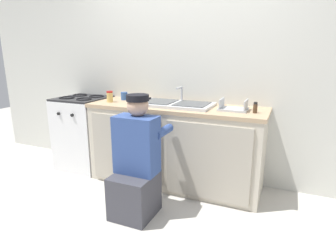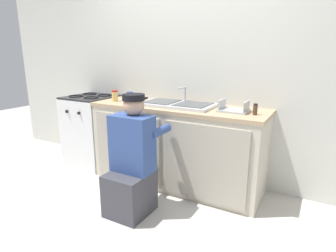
% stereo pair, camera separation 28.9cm
% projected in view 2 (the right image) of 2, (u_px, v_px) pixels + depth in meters
% --- Properties ---
extents(ground_plane, '(12.00, 12.00, 0.00)m').
position_uv_depth(ground_plane, '(163.00, 193.00, 2.99)').
color(ground_plane, beige).
extents(back_wall, '(6.00, 0.10, 2.50)m').
position_uv_depth(back_wall, '(191.00, 71.00, 3.23)').
color(back_wall, silver).
rests_on(back_wall, ground_plane).
extents(counter_cabinet, '(1.90, 0.62, 0.86)m').
position_uv_depth(counter_cabinet, '(176.00, 147.00, 3.13)').
color(counter_cabinet, beige).
rests_on(counter_cabinet, ground_plane).
extents(countertop, '(1.94, 0.62, 0.04)m').
position_uv_depth(countertop, '(177.00, 108.00, 3.02)').
color(countertop, tan).
rests_on(countertop, counter_cabinet).
extents(sink_double_basin, '(0.80, 0.44, 0.19)m').
position_uv_depth(sink_double_basin, '(177.00, 104.00, 3.02)').
color(sink_double_basin, silver).
rests_on(sink_double_basin, countertop).
extents(stove_range, '(0.59, 0.62, 0.93)m').
position_uv_depth(stove_range, '(93.00, 130.00, 3.73)').
color(stove_range, white).
rests_on(stove_range, ground_plane).
extents(plumber_person, '(0.42, 0.61, 1.10)m').
position_uv_depth(plumber_person, '(132.00, 165.00, 2.56)').
color(plumber_person, '#3F3F47').
rests_on(plumber_person, ground_plane).
extents(condiment_jar, '(0.07, 0.07, 0.13)m').
position_uv_depth(condiment_jar, '(115.00, 96.00, 3.30)').
color(condiment_jar, '#DBB760').
rests_on(condiment_jar, countertop).
extents(spice_bottle_pepper, '(0.04, 0.04, 0.10)m').
position_uv_depth(spice_bottle_pepper, '(255.00, 109.00, 2.56)').
color(spice_bottle_pepper, '#513823').
rests_on(spice_bottle_pepper, countertop).
extents(coffee_mug, '(0.13, 0.08, 0.09)m').
position_uv_depth(coffee_mug, '(130.00, 95.00, 3.44)').
color(coffee_mug, '#335699').
rests_on(coffee_mug, countertop).
extents(cell_phone, '(0.07, 0.14, 0.01)m').
position_uv_depth(cell_phone, '(140.00, 100.00, 3.33)').
color(cell_phone, black).
rests_on(cell_phone, countertop).
extents(dish_rack_tray, '(0.28, 0.22, 0.11)m').
position_uv_depth(dish_rack_tray, '(234.00, 109.00, 2.71)').
color(dish_rack_tray, '#B2B7BC').
rests_on(dish_rack_tray, countertop).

